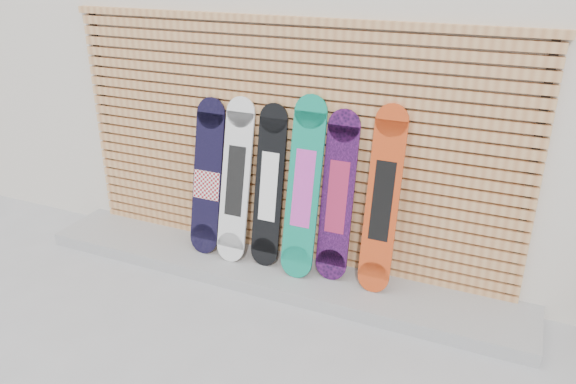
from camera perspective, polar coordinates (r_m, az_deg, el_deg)
name	(u,v)px	position (r m, az deg, el deg)	size (l,w,h in m)	color
ground	(254,321)	(4.71, -3.49, -12.99)	(80.00, 80.00, 0.00)	#9B9B9D
building	(423,40)	(7.03, 13.59, 14.77)	(12.00, 5.00, 3.60)	beige
concrete_step	(273,271)	(5.23, -1.55, -8.02)	(4.60, 0.70, 0.12)	gray
slat_wall	(285,144)	(4.98, -0.26, 4.93)	(4.26, 0.08, 2.29)	#BB804E
snowboard_0	(207,178)	(5.27, -8.20, 1.38)	(0.29, 0.34, 1.45)	black
snowboard_1	(236,181)	(5.10, -5.34, 1.11)	(0.28, 0.37, 1.49)	silver
snowboard_2	(269,187)	(4.99, -1.94, 0.54)	(0.27, 0.31, 1.46)	black
snowboard_3	(303,189)	(4.81, 1.58, 0.35)	(0.29, 0.38, 1.57)	#0D8063
snowboard_4	(337,197)	(4.77, 5.05, -0.53)	(0.28, 0.29, 1.48)	black
snowboard_5	(382,201)	(4.64, 9.57, -0.92)	(0.27, 0.32, 1.57)	#C23D14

